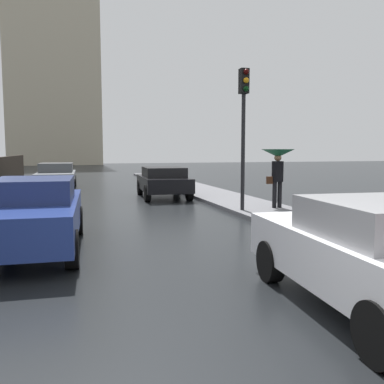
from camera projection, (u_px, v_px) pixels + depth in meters
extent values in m
cube|color=slate|center=(56.00, 178.00, 21.15)|extent=(1.95, 4.62, 0.58)
cube|color=#494D50|center=(56.00, 167.00, 21.25)|extent=(1.67, 2.11, 0.46)
cylinder|color=black|center=(73.00, 185.00, 19.94)|extent=(0.24, 0.63, 0.62)
cylinder|color=black|center=(36.00, 186.00, 19.51)|extent=(0.24, 0.63, 0.62)
cylinder|color=black|center=(74.00, 181.00, 22.85)|extent=(0.24, 0.63, 0.62)
cylinder|color=black|center=(42.00, 181.00, 22.42)|extent=(0.24, 0.63, 0.62)
cube|color=navy|center=(35.00, 218.00, 8.21)|extent=(1.90, 4.57, 0.67)
cube|color=navy|center=(34.00, 189.00, 8.18)|extent=(1.57, 1.97, 0.44)
cylinder|color=black|center=(72.00, 249.00, 6.99)|extent=(0.25, 0.68, 0.67)
cylinder|color=black|center=(78.00, 220.00, 9.86)|extent=(0.25, 0.68, 0.67)
cylinder|color=black|center=(8.00, 223.00, 9.50)|extent=(0.25, 0.68, 0.67)
cube|color=black|center=(163.00, 183.00, 17.53)|extent=(2.03, 4.08, 0.56)
cube|color=black|center=(164.00, 172.00, 17.32)|extent=(1.72, 2.25, 0.40)
cylinder|color=black|center=(140.00, 187.00, 18.64)|extent=(0.25, 0.67, 0.66)
cylinder|color=black|center=(177.00, 187.00, 19.03)|extent=(0.25, 0.67, 0.66)
cylinder|color=black|center=(147.00, 193.00, 16.09)|extent=(0.25, 0.67, 0.66)
cylinder|color=black|center=(189.00, 192.00, 16.47)|extent=(0.25, 0.67, 0.66)
cube|color=silver|center=(374.00, 259.00, 5.21)|extent=(2.13, 4.02, 0.65)
cylinder|color=black|center=(270.00, 261.00, 6.32)|extent=(0.26, 0.65, 0.63)
cylinder|color=black|center=(369.00, 255.00, 6.68)|extent=(0.26, 0.65, 0.63)
cylinder|color=black|center=(380.00, 334.00, 3.82)|extent=(0.26, 0.65, 0.63)
cylinder|color=black|center=(274.00, 195.00, 13.38)|extent=(0.14, 0.14, 0.85)
cylinder|color=black|center=(280.00, 195.00, 13.42)|extent=(0.14, 0.14, 0.85)
cylinder|color=black|center=(278.00, 171.00, 13.33)|extent=(0.38, 0.38, 0.66)
sphere|color=#8C6647|center=(278.00, 158.00, 13.28)|extent=(0.23, 0.23, 0.23)
cube|color=#3F2314|center=(270.00, 180.00, 13.30)|extent=(0.21, 0.11, 0.24)
cylinder|color=#4C4C51|center=(278.00, 161.00, 13.29)|extent=(0.02, 0.02, 0.78)
cone|color=#144C2D|center=(278.00, 153.00, 13.27)|extent=(1.06, 1.06, 0.25)
cylinder|color=black|center=(243.00, 153.00, 12.78)|extent=(0.12, 0.12, 3.58)
cube|color=black|center=(244.00, 81.00, 12.56)|extent=(0.26, 0.26, 0.75)
sphere|color=#360503|center=(246.00, 72.00, 12.37)|extent=(0.17, 0.17, 0.17)
sphere|color=orange|center=(246.00, 80.00, 12.40)|extent=(0.17, 0.17, 0.17)
sphere|color=black|center=(246.00, 89.00, 12.42)|extent=(0.17, 0.17, 0.17)
cube|color=#B2A88E|center=(50.00, 55.00, 57.72)|extent=(13.07, 12.63, 30.58)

